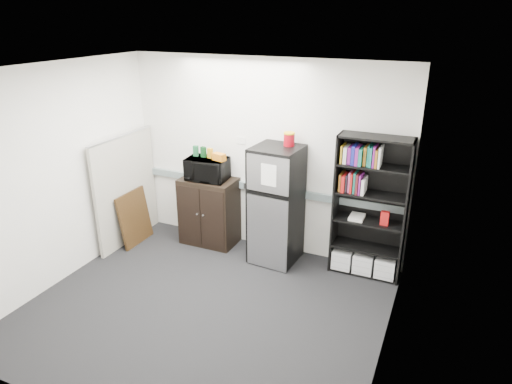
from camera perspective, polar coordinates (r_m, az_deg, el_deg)
floor at (r=5.52m, az=-6.40°, el=-14.24°), size 4.00×4.00×0.00m
wall_back at (r=6.33m, az=1.01°, el=4.38°), size 4.00×0.02×2.70m
wall_right at (r=4.27m, az=16.83°, el=-5.34°), size 0.02×3.50×2.70m
wall_left at (r=6.09m, az=-23.50°, el=1.83°), size 0.02×3.50×2.70m
ceiling at (r=4.52m, az=-7.85°, el=14.80°), size 4.00×3.50×0.02m
electrical_raceway at (r=6.45m, az=0.89°, el=0.48°), size 3.92×0.05×0.10m
wall_note at (r=6.41m, az=-1.89°, el=6.44°), size 0.14×0.00×0.10m
bookshelf at (r=5.92m, az=14.03°, el=-2.05°), size 0.90×0.34×1.85m
cubicle_partition at (r=6.92m, az=-15.90°, el=0.33°), size 0.06×1.30×1.62m
cabinet at (r=6.74m, az=-5.85°, el=-2.38°), size 0.80×0.53×1.00m
microwave at (r=6.49m, az=-6.14°, el=2.88°), size 0.60×0.44×0.32m
snack_box_a at (r=6.55m, az=-7.53°, el=5.11°), size 0.08×0.06×0.15m
snack_box_b at (r=6.49m, az=-6.60°, el=5.00°), size 0.08×0.06×0.15m
snack_box_c at (r=6.44m, az=-5.75°, el=4.85°), size 0.08×0.06×0.14m
snack_bag at (r=6.32m, az=-4.64°, el=4.39°), size 0.20×0.14×0.10m
refrigerator at (r=6.12m, az=2.50°, el=-1.67°), size 0.65×0.68×1.62m
coffee_can at (r=5.90m, az=4.17°, el=6.71°), size 0.15×0.15×0.19m
framed_poster at (r=6.97m, az=-14.92°, el=-3.11°), size 0.15×0.62×0.79m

